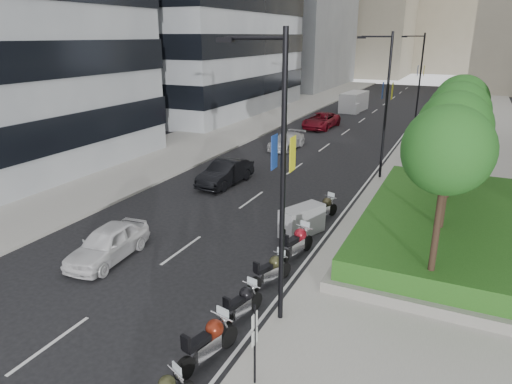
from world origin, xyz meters
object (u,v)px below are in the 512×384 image
Objects in this scene: car_d at (321,120)px; lamp_post_2 at (418,77)px; motorcycle_6 at (324,208)px; car_b at (225,173)px; motorcycle_5 at (302,221)px; parking_sign at (255,341)px; motorcycle_4 at (297,243)px; car_c at (287,141)px; motorcycle_2 at (242,304)px; car_a at (108,243)px; lamp_post_0 at (278,170)px; lamp_post_1 at (384,99)px; motorcycle_1 at (208,342)px; motorcycle_3 at (271,270)px; delivery_van at (353,103)px.

lamp_post_2 is at bearing 24.03° from car_d.
car_b reaches higher than motorcycle_6.
motorcycle_6 is (0.37, 2.24, -0.10)m from motorcycle_5.
parking_sign reaches higher than car_d.
motorcycle_4 is 0.44× the size of car_d.
motorcycle_5 is 16.97m from car_c.
car_a is (-6.88, 1.47, 0.14)m from motorcycle_2.
car_a reaches higher than motorcycle_2.
lamp_post_0 is 6.36m from motorcycle_4.
lamp_post_2 is 38.18m from parking_sign.
lamp_post_0 is 2.16× the size of car_a.
car_b is at bearing 43.07° from motorcycle_2.
lamp_post_2 is at bearing 90.00° from lamp_post_0.
motorcycle_4 is (0.08, 4.90, 0.07)m from motorcycle_2.
car_b reaches higher than car_a.
lamp_post_1 reaches higher than motorcycle_4.
car_d is (-7.41, 32.33, 0.18)m from motorcycle_2.
car_a is at bearing 129.84° from motorcycle_4.
motorcycle_2 is at bearing -151.92° from motorcycle_5.
lamp_post_2 reaches higher than motorcycle_1.
car_a is at bearing 172.42° from lamp_post_0.
motorcycle_3 is at bearing -93.94° from lamp_post_1.
lamp_post_2 is (0.00, 35.00, 0.00)m from lamp_post_0.
motorcycle_4 is at bearing 11.44° from motorcycle_2.
motorcycle_6 is (-0.10, 6.96, 0.01)m from motorcycle_3.
motorcycle_5 is 0.55× the size of car_c.
lamp_post_2 is at bearing 90.99° from parking_sign.
motorcycle_2 is 0.51× the size of car_a.
parking_sign is at bearing -65.69° from car_c.
motorcycle_2 is (-0.06, 2.21, -0.08)m from motorcycle_1.
motorcycle_6 is 0.48× the size of car_c.
motorcycle_4 is 0.43× the size of delivery_van.
motorcycle_6 is at bearing -92.49° from lamp_post_2.
car_d is (-6.92, 25.19, 0.07)m from motorcycle_5.
motorcycle_6 is at bearing 14.31° from motorcycle_1.
parking_sign is at bearing -74.65° from delivery_van.
car_a reaches higher than motorcycle_3.
lamp_post_0 is 1.66× the size of car_d.
motorcycle_1 is 2.21m from motorcycle_2.
car_a is 30.86m from car_d.
motorcycle_1 is at bearing -157.74° from motorcycle_3.
lamp_post_2 is 3.60× the size of parking_sign.
lamp_post_1 reaches higher than parking_sign.
lamp_post_1 is at bearing 9.40° from motorcycle_4.
lamp_post_1 is 2.06× the size of car_c.
motorcycle_3 is at bearing -150.19° from motorcycle_5.
motorcycle_2 is (-1.01, -17.42, -4.49)m from lamp_post_1.
motorcycle_1 is 9.36m from motorcycle_5.
car_d is at bearing 25.26° from motorcycle_2.
motorcycle_3 is 6.96m from motorcycle_6.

